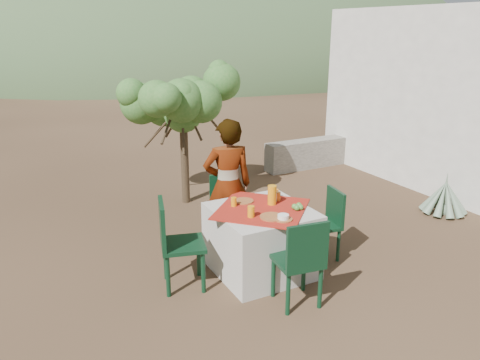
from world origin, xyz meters
name	(u,v)px	position (x,y,z in m)	size (l,w,h in m)	color
ground	(248,284)	(0.00, 0.00, 0.00)	(160.00, 160.00, 0.00)	#332317
table	(261,240)	(0.29, 0.21, 0.38)	(1.30, 1.30, 0.76)	beige
chair_far	(226,204)	(0.33, 1.21, 0.47)	(0.47, 0.47, 0.84)	black
chair_near	(301,259)	(0.26, -0.60, 0.52)	(0.49, 0.49, 0.94)	black
chair_left	(175,240)	(-0.69, 0.32, 0.54)	(0.55, 0.55, 0.98)	black
chair_right	(327,220)	(1.15, 0.14, 0.47)	(0.45, 0.45, 0.85)	black
person	(228,185)	(0.22, 0.92, 0.83)	(0.60, 0.40, 1.65)	#8C6651
shrub_tree	(185,108)	(0.39, 2.74, 1.50)	(1.62, 1.59, 1.90)	#433321
agave	(444,198)	(3.59, 0.45, 0.24)	(0.68, 0.68, 0.72)	gray
guesthouse	(469,94)	(5.60, 1.80, 1.50)	(3.20, 4.20, 3.00)	white
stone_wall	(324,151)	(3.60, 3.40, 0.28)	(2.60, 0.35, 0.55)	gray
hill_near_right	(172,59)	(12.00, 36.00, 0.00)	(48.00, 48.00, 20.00)	#344829
hill_far_right	(270,51)	(28.00, 46.00, 0.00)	(36.00, 36.00, 14.00)	slate
plate_far	(244,201)	(0.21, 0.49, 0.77)	(0.23, 0.23, 0.01)	brown
plate_near	(272,217)	(0.25, -0.07, 0.77)	(0.26, 0.26, 0.01)	brown
glass_far	(234,202)	(0.05, 0.41, 0.81)	(0.06, 0.06, 0.10)	orange
glass_near	(251,212)	(0.06, 0.05, 0.82)	(0.07, 0.07, 0.12)	orange
juice_pitcher	(272,195)	(0.45, 0.27, 0.87)	(0.10, 0.10, 0.22)	orange
bowl_plate	(283,219)	(0.32, -0.17, 0.77)	(0.20, 0.20, 0.01)	brown
white_bowl	(283,217)	(0.32, -0.17, 0.80)	(0.12, 0.12, 0.04)	white
jar_left	(278,196)	(0.58, 0.34, 0.81)	(0.06, 0.06, 0.10)	orange
jar_right	(276,194)	(0.60, 0.43, 0.81)	(0.07, 0.07, 0.11)	orange
napkin_holder	(273,197)	(0.52, 0.34, 0.81)	(0.07, 0.04, 0.10)	white
fruit_cluster	(298,207)	(0.62, 0.00, 0.79)	(0.13, 0.12, 0.06)	#498C33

